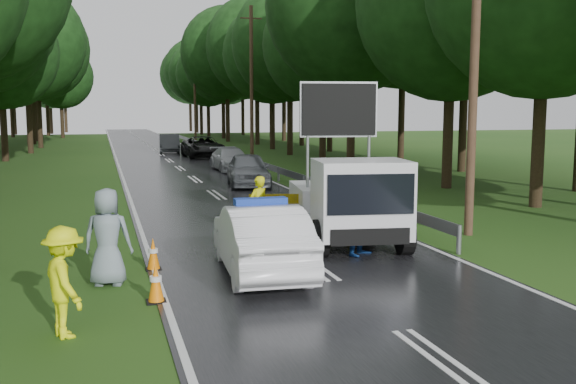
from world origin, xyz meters
name	(u,v)px	position (x,y,z in m)	size (l,w,h in m)	color
ground	(310,265)	(0.00, 0.00, 0.00)	(160.00, 160.00, 0.00)	#234A15
road	(169,161)	(0.00, 30.00, 0.01)	(7.00, 140.00, 0.02)	black
guardrail	(225,152)	(3.70, 29.67, 0.55)	(0.12, 60.06, 0.70)	gray
utility_pole_near	(475,46)	(5.20, 2.00, 5.06)	(1.40, 0.24, 10.00)	#442F1F
utility_pole_mid	(252,84)	(5.20, 28.00, 5.06)	(1.40, 0.24, 10.00)	#442F1F
utility_pole_far	(195,93)	(5.20, 54.00, 5.06)	(1.40, 0.24, 10.00)	#442F1F
police_sedan	(261,240)	(-1.24, -0.47, 0.73)	(1.81, 4.47, 1.59)	white
work_truck	(349,200)	(1.65, 1.88, 1.11)	(2.97, 5.39, 4.09)	gray
barrier	(300,204)	(0.77, 3.22, 0.86)	(2.69, 0.72, 1.14)	yellow
officer	(259,207)	(-0.35, 3.35, 0.82)	(0.60, 0.39, 1.64)	#D8DD0C
civilian	(365,216)	(1.50, 0.50, 0.93)	(0.91, 0.71, 1.87)	#174396
bystander_left	(64,282)	(-4.94, -3.26, 0.84)	(1.09, 0.63, 1.69)	#F1FD0D
bystander_right	(108,237)	(-4.29, -0.46, 0.95)	(0.93, 0.61, 1.91)	gray
queue_car_first	(248,170)	(1.90, 14.60, 0.75)	(1.76, 4.38, 1.49)	#464A4F
queue_car_second	(231,159)	(2.60, 22.04, 0.64)	(1.79, 4.39, 1.27)	#A4A5AC
queue_car_third	(203,147)	(2.60, 32.12, 0.75)	(2.48, 5.39, 1.50)	black
queue_car_fourth	(169,144)	(0.87, 38.12, 0.73)	(1.54, 4.41, 1.45)	#383B3F
cone_near_left	(156,283)	(-3.50, -1.88, 0.35)	(0.34, 0.34, 0.73)	black
cone_center	(283,232)	(-0.05, 2.00, 0.37)	(0.36, 0.36, 0.77)	black
cone_far	(258,216)	(-0.15, 4.28, 0.39)	(0.38, 0.38, 0.81)	black
cone_left_mid	(153,254)	(-3.36, 0.50, 0.34)	(0.33, 0.33, 0.70)	black
cone_right	(362,210)	(3.14, 4.50, 0.39)	(0.38, 0.38, 0.80)	black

